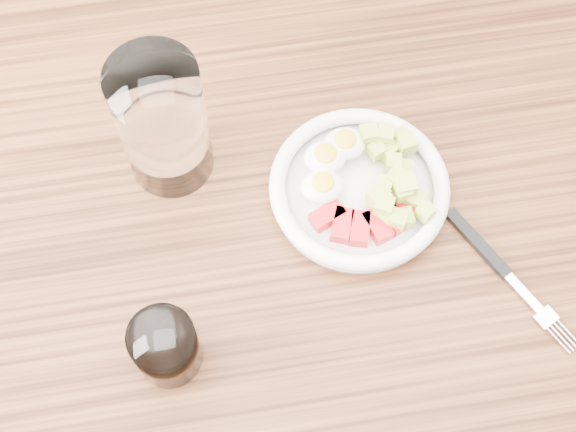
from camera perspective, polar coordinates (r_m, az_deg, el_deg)
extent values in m
plane|color=brown|center=(1.59, 0.42, -12.44)|extent=(4.00, 4.00, 0.00)
cube|color=brown|center=(0.88, 0.75, -1.86)|extent=(1.50, 0.90, 0.04)
cylinder|color=white|center=(0.88, 5.03, 1.68)|extent=(0.19, 0.19, 0.01)
torus|color=white|center=(0.86, 5.10, 2.10)|extent=(0.20, 0.20, 0.02)
cube|color=red|center=(0.85, 2.81, 0.01)|extent=(0.04, 0.03, 0.02)
cube|color=red|center=(0.84, 3.87, -0.65)|extent=(0.03, 0.04, 0.02)
cube|color=red|center=(0.84, 5.12, -0.91)|extent=(0.03, 0.04, 0.02)
cube|color=red|center=(0.85, 6.36, -0.72)|extent=(0.03, 0.04, 0.02)
cube|color=red|center=(0.85, 7.40, -0.12)|extent=(0.03, 0.04, 0.02)
cube|color=red|center=(0.86, 8.09, 0.79)|extent=(0.04, 0.04, 0.02)
ellipsoid|color=white|center=(0.87, 2.66, 4.16)|extent=(0.05, 0.04, 0.03)
ellipsoid|color=yellow|center=(0.86, 2.68, 4.49)|extent=(0.03, 0.03, 0.01)
ellipsoid|color=white|center=(0.88, 4.05, 5.14)|extent=(0.05, 0.04, 0.03)
ellipsoid|color=yellow|center=(0.87, 4.10, 5.47)|extent=(0.03, 0.03, 0.01)
ellipsoid|color=white|center=(0.85, 2.48, 2.10)|extent=(0.05, 0.04, 0.03)
ellipsoid|color=yellow|center=(0.84, 2.50, 2.42)|extent=(0.03, 0.03, 0.01)
cube|color=#B4C04A|center=(0.85, 6.54, 1.53)|extent=(0.02, 0.02, 0.02)
cube|color=#B4C04A|center=(0.85, 7.04, 0.00)|extent=(0.03, 0.03, 0.02)
cube|color=#B4C04A|center=(0.85, 6.80, 2.10)|extent=(0.02, 0.02, 0.02)
cube|color=#B4C04A|center=(0.86, 7.48, 1.59)|extent=(0.02, 0.02, 0.02)
cube|color=#B4C04A|center=(0.85, 8.22, -0.19)|extent=(0.02, 0.02, 0.02)
cube|color=#B4C04A|center=(0.89, 8.06, 5.51)|extent=(0.02, 0.02, 0.02)
cube|color=#B4C04A|center=(0.85, 9.75, 0.29)|extent=(0.02, 0.02, 0.02)
cube|color=#B4C04A|center=(0.84, 6.85, 0.70)|extent=(0.03, 0.03, 0.02)
cube|color=#B4C04A|center=(0.87, 7.53, 3.77)|extent=(0.02, 0.02, 0.02)
cube|color=#B4C04A|center=(0.84, 7.81, -0.24)|extent=(0.02, 0.02, 0.02)
cube|color=#B4C04A|center=(0.88, 8.42, 5.11)|extent=(0.02, 0.02, 0.02)
cube|color=#B4C04A|center=(0.86, 9.01, 1.18)|extent=(0.03, 0.03, 0.02)
cube|color=#B4C04A|center=(0.85, 8.16, 1.69)|extent=(0.02, 0.02, 0.02)
cube|color=#B4C04A|center=(0.87, 8.15, 3.14)|extent=(0.03, 0.03, 0.02)
cube|color=#B4C04A|center=(0.85, 8.31, 2.12)|extent=(0.02, 0.02, 0.02)
cube|color=#B4C04A|center=(0.88, 6.93, 5.73)|extent=(0.02, 0.02, 0.02)
cube|color=#B4C04A|center=(0.86, 7.77, 2.63)|extent=(0.03, 0.03, 0.02)
cube|color=#B4C04A|center=(0.88, 5.78, 5.79)|extent=(0.02, 0.02, 0.02)
cube|color=#B4C04A|center=(0.84, 6.47, 1.27)|extent=(0.03, 0.03, 0.02)
cube|color=#B4C04A|center=(0.89, 7.08, 4.67)|extent=(0.03, 0.03, 0.02)
cube|color=#B4C04A|center=(0.88, 6.33, 4.64)|extent=(0.02, 0.02, 0.02)
cube|color=black|center=(0.87, 13.35, -1.90)|extent=(0.05, 0.09, 0.01)
cube|color=silver|center=(0.86, 16.51, -5.38)|extent=(0.03, 0.05, 0.00)
cube|color=silver|center=(0.86, 17.89, -6.89)|extent=(0.03, 0.03, 0.00)
cylinder|color=silver|center=(0.86, 18.68, -8.40)|extent=(0.02, 0.03, 0.00)
cylinder|color=silver|center=(0.86, 18.90, -8.21)|extent=(0.02, 0.03, 0.00)
cylinder|color=silver|center=(0.86, 19.12, -8.01)|extent=(0.02, 0.03, 0.00)
cylinder|color=silver|center=(0.87, 19.33, -7.82)|extent=(0.02, 0.03, 0.00)
cylinder|color=white|center=(0.84, -8.92, 6.59)|extent=(0.09, 0.09, 0.17)
cylinder|color=white|center=(0.79, -8.70, -9.18)|extent=(0.06, 0.06, 0.07)
cylinder|color=black|center=(0.79, -8.69, -9.22)|extent=(0.06, 0.06, 0.06)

